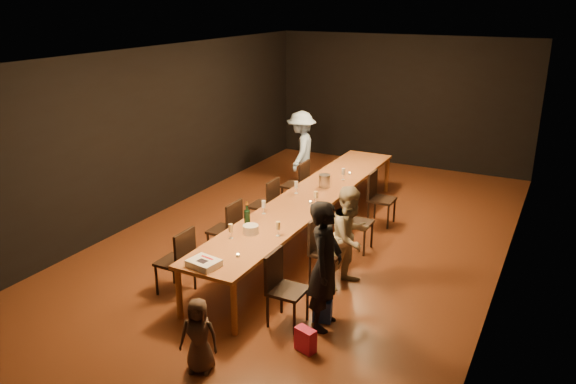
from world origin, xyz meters
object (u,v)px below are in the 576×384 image
at_px(chair_right_1, 327,252).
at_px(child, 199,336).
at_px(chair_right_2, 358,222).
at_px(chair_left_3, 295,185).
at_px(birthday_cake, 204,263).
at_px(chair_left_0, 175,261).
at_px(chair_right_3, 382,199).
at_px(man_blue, 301,150).
at_px(champagne_bottle, 247,214).
at_px(chair_left_2, 263,205).
at_px(plate_stack, 251,229).
at_px(woman_birthday, 325,266).
at_px(ice_bucket, 325,181).
at_px(table, 309,199).
at_px(chair_left_1, 224,229).
at_px(chair_right_0, 288,290).
at_px(woman_tan, 350,237).

bearing_deg(chair_right_1, child, -9.81).
relative_size(chair_right_2, child, 1.10).
xyz_separation_m(chair_left_3, child, (1.28, -4.83, -0.04)).
bearing_deg(birthday_cake, chair_left_0, 161.51).
bearing_deg(chair_right_3, child, -4.98).
relative_size(chair_right_3, man_blue, 0.57).
distance_m(child, champagne_bottle, 2.28).
height_order(chair_right_1, chair_right_3, same).
relative_size(chair_left_2, birthday_cake, 2.33).
bearing_deg(birthday_cake, plate_stack, 99.16).
xyz_separation_m(chair_left_3, woman_birthday, (2.11, -3.43, 0.34)).
xyz_separation_m(chair_left_3, ice_bucket, (0.88, -0.64, 0.39)).
bearing_deg(table, plate_stack, -92.44).
height_order(plate_stack, ice_bucket, ice_bucket).
relative_size(champagne_bottle, ice_bucket, 1.70).
bearing_deg(man_blue, child, 1.00).
distance_m(chair_left_3, woman_birthday, 4.04).
bearing_deg(champagne_bottle, table, 80.79).
xyz_separation_m(chair_left_1, ice_bucket, (0.88, 1.76, 0.39)).
bearing_deg(plate_stack, chair_left_1, 146.94).
xyz_separation_m(table, woman_birthday, (1.26, -2.23, 0.10)).
bearing_deg(chair_right_0, woman_birthday, 112.89).
relative_size(woman_birthday, child, 1.90).
xyz_separation_m(chair_right_3, chair_left_0, (-1.70, -3.60, 0.00)).
relative_size(chair_right_1, woman_tan, 0.65).
bearing_deg(champagne_bottle, plate_stack, -48.59).
bearing_deg(plate_stack, child, -75.40).
distance_m(chair_left_0, champagne_bottle, 1.17).
bearing_deg(chair_left_2, table, -90.00).
bearing_deg(chair_right_0, birthday_cake, -66.16).
bearing_deg(woman_tan, chair_left_1, 111.73).
height_order(chair_right_0, birthday_cake, chair_right_0).
bearing_deg(chair_left_0, man_blue, 4.99).
xyz_separation_m(woman_birthday, child, (-0.83, -1.41, -0.38)).
relative_size(chair_right_1, champagne_bottle, 2.54).
bearing_deg(plate_stack, woman_tan, 25.27).
xyz_separation_m(woman_tan, ice_bucket, (-1.12, 1.69, 0.14)).
bearing_deg(man_blue, table, 13.75).
height_order(chair_left_2, woman_tan, woman_tan).
bearing_deg(chair_right_1, chair_right_0, -0.00).
relative_size(chair_right_2, woman_tan, 0.65).
xyz_separation_m(chair_left_2, chair_left_3, (0.00, 1.20, 0.00)).
bearing_deg(ice_bucket, woman_birthday, -66.16).
bearing_deg(chair_left_1, man_blue, 6.68).
bearing_deg(chair_right_0, table, -160.50).
bearing_deg(man_blue, chair_left_2, -4.79).
distance_m(table, champagne_bottle, 1.55).
height_order(chair_right_1, chair_left_0, same).
bearing_deg(man_blue, ice_bucket, 21.50).
relative_size(chair_left_3, man_blue, 0.57).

